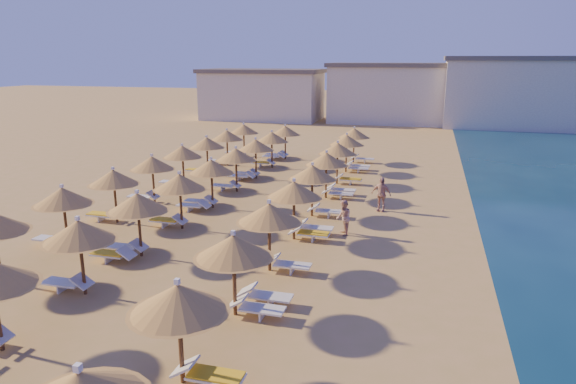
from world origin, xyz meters
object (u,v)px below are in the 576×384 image
(parasol_row_west, at_px, (197,175))
(beachgoer_b, at_px, (344,218))
(parasol_row_east, at_px, (304,181))
(beachgoer_c, at_px, (381,194))

(parasol_row_west, relative_size, beachgoer_b, 21.42)
(parasol_row_east, bearing_deg, beachgoer_c, 47.54)
(parasol_row_west, distance_m, beachgoer_c, 9.63)
(parasol_row_west, height_order, beachgoer_c, parasol_row_west)
(parasol_row_east, distance_m, beachgoer_c, 5.09)
(parasol_row_east, distance_m, parasol_row_west, 5.51)
(parasol_row_east, height_order, beachgoer_b, parasol_row_east)
(parasol_row_east, xyz_separation_m, beachgoer_b, (2.04, -0.68, -1.42))
(beachgoer_c, bearing_deg, parasol_row_east, -116.14)
(parasol_row_west, distance_m, beachgoer_b, 7.71)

